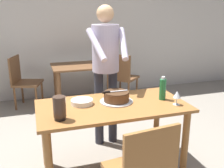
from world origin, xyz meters
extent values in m
cube|color=silver|center=(0.00, 2.72, 1.35)|extent=(10.00, 0.12, 2.70)
cube|color=#9E6633|center=(0.00, 0.00, 0.73)|extent=(1.49, 0.77, 0.03)
cylinder|color=#9E6633|center=(-0.67, -0.31, 0.36)|extent=(0.07, 0.07, 0.72)
cylinder|color=#9E6633|center=(0.67, -0.31, 0.36)|extent=(0.07, 0.07, 0.72)
cylinder|color=#9E6633|center=(-0.67, 0.31, 0.36)|extent=(0.07, 0.07, 0.72)
cylinder|color=#9E6633|center=(0.67, 0.31, 0.36)|extent=(0.07, 0.07, 0.72)
cylinder|color=silver|center=(0.06, 0.06, 0.76)|extent=(0.34, 0.34, 0.01)
cylinder|color=brown|center=(0.06, 0.06, 0.81)|extent=(0.26, 0.26, 0.09)
cylinder|color=#432A18|center=(0.06, 0.06, 0.86)|extent=(0.25, 0.25, 0.01)
cube|color=silver|center=(0.08, 0.06, 0.87)|extent=(0.20, 0.02, 0.00)
cube|color=black|center=(-0.05, 0.06, 0.87)|extent=(0.08, 0.02, 0.02)
cylinder|color=white|center=(-0.29, 0.10, 0.76)|extent=(0.22, 0.22, 0.01)
cylinder|color=white|center=(-0.29, 0.10, 0.77)|extent=(0.22, 0.22, 0.01)
cylinder|color=white|center=(-0.29, 0.10, 0.78)|extent=(0.22, 0.22, 0.01)
cylinder|color=white|center=(-0.29, 0.10, 0.79)|extent=(0.22, 0.22, 0.01)
cylinder|color=white|center=(-0.29, 0.10, 0.80)|extent=(0.22, 0.22, 0.01)
cylinder|color=silver|center=(0.61, -0.20, 0.75)|extent=(0.07, 0.07, 0.00)
cylinder|color=silver|center=(0.61, -0.20, 0.79)|extent=(0.01, 0.01, 0.07)
cone|color=silver|center=(0.61, -0.20, 0.86)|extent=(0.08, 0.08, 0.07)
cylinder|color=#1E6B38|center=(0.55, -0.01, 0.86)|extent=(0.07, 0.07, 0.22)
cylinder|color=silver|center=(0.55, -0.01, 0.98)|extent=(0.04, 0.04, 0.03)
cylinder|color=black|center=(-0.54, -0.21, 0.77)|extent=(0.10, 0.10, 0.03)
cylinder|color=#3F2D23|center=(-0.54, -0.21, 0.87)|extent=(0.11, 0.11, 0.18)
cylinder|color=#2D2D38|center=(0.20, 0.60, 0.47)|extent=(0.11, 0.11, 0.95)
cylinder|color=#2D2D38|center=(0.02, 0.60, 0.47)|extent=(0.11, 0.11, 0.95)
cylinder|color=#B7ADC6|center=(0.11, 0.60, 1.23)|extent=(0.32, 0.32, 0.55)
sphere|color=tan|center=(0.11, 0.60, 1.62)|extent=(0.20, 0.20, 0.20)
cylinder|color=#B7ADC6|center=(0.26, 0.42, 1.30)|extent=(0.16, 0.42, 0.34)
cylinder|color=#B7ADC6|center=(-0.05, 0.42, 1.30)|extent=(0.15, 0.42, 0.34)
cube|color=#9E6633|center=(0.00, -0.89, 0.68)|extent=(0.44, 0.08, 0.45)
cube|color=brown|center=(0.07, 2.02, 0.72)|extent=(1.00, 0.70, 0.03)
cylinder|color=brown|center=(-0.36, 1.75, 0.35)|extent=(0.07, 0.07, 0.71)
cylinder|color=brown|center=(0.49, 1.75, 0.35)|extent=(0.07, 0.07, 0.71)
cylinder|color=brown|center=(-0.36, 2.30, 0.35)|extent=(0.07, 0.07, 0.71)
cylinder|color=brown|center=(0.49, 2.30, 0.35)|extent=(0.07, 0.07, 0.71)
cube|color=brown|center=(-0.84, 2.24, 0.43)|extent=(0.55, 0.55, 0.04)
cylinder|color=brown|center=(-0.61, 2.35, 0.21)|extent=(0.04, 0.04, 0.41)
cylinder|color=brown|center=(-0.72, 2.01, 0.21)|extent=(0.04, 0.04, 0.41)
cylinder|color=brown|center=(-0.95, 2.47, 0.21)|extent=(0.04, 0.04, 0.41)
cylinder|color=brown|center=(-1.07, 2.12, 0.21)|extent=(0.04, 0.04, 0.41)
cube|color=brown|center=(-1.03, 2.30, 0.68)|extent=(0.16, 0.43, 0.45)
cube|color=brown|center=(0.90, 2.08, 0.43)|extent=(0.62, 0.62, 0.04)
cylinder|color=brown|center=(0.91, 2.34, 0.21)|extent=(0.04, 0.04, 0.41)
cylinder|color=brown|center=(1.16, 2.07, 0.21)|extent=(0.04, 0.04, 0.41)
cylinder|color=brown|center=(0.64, 2.09, 0.21)|extent=(0.04, 0.04, 0.41)
cylinder|color=brown|center=(0.89, 1.82, 0.21)|extent=(0.04, 0.04, 0.41)
cube|color=brown|center=(0.75, 1.94, 0.68)|extent=(0.32, 0.34, 0.45)
camera|label=1|loc=(-0.73, -2.27, 1.66)|focal=40.75mm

